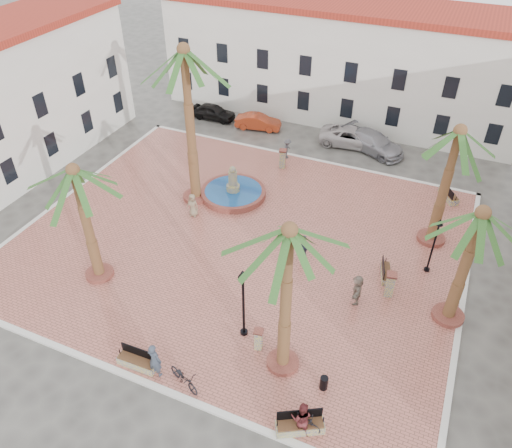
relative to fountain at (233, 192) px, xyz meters
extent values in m
plane|color=#56544F|center=(2.48, -4.08, -0.46)|extent=(120.00, 120.00, 0.00)
cube|color=#B86556|center=(2.48, -4.08, -0.39)|extent=(26.00, 22.00, 0.15)
cube|color=silver|center=(2.48, 6.92, -0.38)|extent=(26.30, 0.30, 0.16)
cube|color=silver|center=(2.48, -15.08, -0.38)|extent=(26.30, 0.30, 0.16)
cube|color=silver|center=(15.48, -4.08, -0.38)|extent=(0.30, 22.30, 0.16)
cube|color=silver|center=(-10.52, -4.08, -0.38)|extent=(0.30, 22.30, 0.16)
cube|color=white|center=(2.48, 15.92, 4.04)|extent=(30.00, 7.00, 9.00)
cube|color=#A62B1D|center=(2.48, 15.92, 8.79)|extent=(30.40, 7.40, 0.50)
cube|color=black|center=(-10.64, 12.44, 1.74)|extent=(1.00, 0.12, 1.60)
cube|color=black|center=(-6.89, 12.44, 1.74)|extent=(1.00, 0.12, 1.60)
cube|color=black|center=(-3.14, 12.44, 1.74)|extent=(1.00, 0.12, 1.60)
cube|color=black|center=(0.61, 12.44, 1.74)|extent=(1.00, 0.12, 1.60)
cube|color=black|center=(4.36, 12.44, 1.74)|extent=(1.00, 0.12, 1.60)
cube|color=black|center=(8.11, 12.44, 1.74)|extent=(1.00, 0.12, 1.60)
cube|color=black|center=(11.86, 12.44, 1.74)|extent=(1.00, 0.12, 1.60)
cube|color=black|center=(15.61, 12.44, 1.74)|extent=(1.00, 0.12, 1.60)
cube|color=black|center=(-10.64, 12.44, 4.74)|extent=(1.00, 0.12, 1.60)
cube|color=black|center=(-6.89, 12.44, 4.74)|extent=(1.00, 0.12, 1.60)
cube|color=black|center=(-3.14, 12.44, 4.74)|extent=(1.00, 0.12, 1.60)
cube|color=black|center=(0.61, 12.44, 4.74)|extent=(1.00, 0.12, 1.60)
cube|color=black|center=(4.36, 12.44, 4.74)|extent=(1.00, 0.12, 1.60)
cube|color=black|center=(8.11, 12.44, 4.74)|extent=(1.00, 0.12, 1.60)
cube|color=black|center=(11.86, 12.44, 4.74)|extent=(1.00, 0.12, 1.60)
cube|color=black|center=(15.61, 12.44, 4.74)|extent=(1.00, 0.12, 1.60)
cube|color=black|center=(-13.54, -6.08, 1.74)|extent=(0.12, 1.00, 1.60)
cube|color=black|center=(-13.54, -2.08, 1.74)|extent=(0.12, 1.00, 1.60)
cube|color=black|center=(-13.54, 1.92, 1.74)|extent=(0.12, 1.00, 1.60)
cube|color=black|center=(-13.54, 5.92, 1.74)|extent=(0.12, 1.00, 1.60)
cube|color=black|center=(-13.54, -2.08, 4.74)|extent=(0.12, 1.00, 1.60)
cube|color=black|center=(-13.54, 1.92, 4.74)|extent=(0.12, 1.00, 1.60)
cube|color=black|center=(-13.54, 5.92, 4.74)|extent=(0.12, 1.00, 1.60)
cylinder|color=brown|center=(0.00, 0.00, -0.10)|extent=(4.44, 4.44, 0.42)
cylinder|color=#194C8C|center=(0.00, 0.00, 0.09)|extent=(3.92, 3.92, 0.06)
cylinder|color=gray|center=(0.00, 0.00, 0.11)|extent=(0.95, 0.95, 0.85)
cylinder|color=gray|center=(0.00, 0.00, 0.96)|extent=(0.63, 0.63, 1.27)
sphere|color=gray|center=(0.00, 0.00, 1.75)|extent=(0.47, 0.47, 0.47)
cylinder|color=brown|center=(-2.20, -1.28, -0.18)|extent=(1.78, 1.78, 0.27)
cylinder|color=brown|center=(-2.20, -1.28, 4.88)|extent=(0.58, 0.58, 9.84)
sphere|color=brown|center=(-2.20, -1.28, 9.80)|extent=(0.78, 0.78, 0.78)
cylinder|color=brown|center=(-3.43, -10.17, -0.20)|extent=(1.55, 1.55, 0.23)
cylinder|color=brown|center=(-3.43, -10.17, 3.25)|extent=(0.50, 0.50, 6.65)
sphere|color=brown|center=(-3.43, -10.17, 6.57)|extent=(0.68, 0.68, 0.68)
cylinder|color=brown|center=(8.17, -11.66, -0.20)|extent=(1.51, 1.51, 0.23)
cylinder|color=brown|center=(8.17, -11.66, 3.78)|extent=(0.49, 0.49, 7.72)
sphere|color=brown|center=(8.17, -11.66, 7.64)|extent=(0.66, 0.66, 0.66)
cylinder|color=brown|center=(14.87, -5.58, -0.19)|extent=(1.61, 1.61, 0.24)
cylinder|color=brown|center=(14.87, -5.58, 3.12)|extent=(0.52, 0.52, 6.38)
sphere|color=brown|center=(14.87, -5.58, 6.31)|extent=(0.70, 0.70, 0.70)
cylinder|color=brown|center=(13.15, 0.52, -0.19)|extent=(1.67, 1.67, 0.25)
cylinder|color=brown|center=(13.15, 0.52, 3.50)|extent=(0.54, 0.54, 7.11)
sphere|color=brown|center=(13.15, 0.52, 7.05)|extent=(0.73, 0.73, 0.73)
cube|color=gray|center=(2.04, -14.48, -0.10)|extent=(1.91, 0.63, 0.42)
cube|color=#56351E|center=(2.04, -14.48, 0.14)|extent=(1.81, 0.58, 0.06)
cube|color=black|center=(2.04, -14.24, 0.43)|extent=(1.79, 0.10, 0.53)
cylinder|color=black|center=(1.15, -14.50, 0.27)|extent=(0.05, 0.05, 0.32)
cylinder|color=black|center=(2.94, -14.45, 0.27)|extent=(0.05, 0.05, 0.32)
cube|color=gray|center=(10.01, -14.48, -0.09)|extent=(2.05, 1.52, 0.45)
cube|color=#56351E|center=(10.01, -14.48, 0.17)|extent=(1.93, 1.42, 0.07)
cube|color=black|center=(9.89, -14.26, 0.47)|extent=(1.68, 0.98, 0.56)
cylinder|color=black|center=(9.19, -14.94, 0.30)|extent=(0.05, 0.05, 0.34)
cylinder|color=black|center=(10.84, -14.01, 0.30)|extent=(0.05, 0.05, 0.34)
cube|color=gray|center=(11.30, -3.83, -0.13)|extent=(0.91, 1.73, 0.37)
cube|color=#56351E|center=(11.30, -3.83, 0.08)|extent=(0.84, 1.63, 0.06)
cube|color=black|center=(11.10, -3.88, 0.33)|extent=(0.44, 1.52, 0.46)
cylinder|color=black|center=(11.50, -4.59, 0.19)|extent=(0.05, 0.05, 0.28)
cylinder|color=black|center=(11.10, -3.08, 0.19)|extent=(0.05, 0.05, 0.28)
cube|color=gray|center=(13.58, 5.57, -0.10)|extent=(1.52, 1.95, 0.43)
cube|color=#56351E|center=(13.58, 5.57, 0.15)|extent=(1.42, 1.83, 0.06)
cube|color=black|center=(13.38, 5.45, 0.44)|extent=(1.01, 1.57, 0.54)
cylinder|color=black|center=(14.07, 4.80, 0.28)|extent=(0.05, 0.05, 0.32)
cylinder|color=black|center=(13.10, 6.35, 0.28)|extent=(0.05, 0.05, 0.32)
cylinder|color=black|center=(5.75, -10.73, -0.23)|extent=(0.38, 0.38, 0.17)
cylinder|color=black|center=(5.75, -10.73, 1.67)|extent=(0.13, 0.13, 3.76)
cone|color=black|center=(5.75, -10.73, 3.71)|extent=(0.46, 0.46, 0.42)
sphere|color=beige|center=(5.75, -10.73, 3.55)|extent=(0.25, 0.25, 0.25)
cylinder|color=black|center=(13.35, -2.42, -0.24)|extent=(0.32, 0.32, 0.14)
cylinder|color=black|center=(13.35, -2.42, 1.40)|extent=(0.11, 0.11, 3.23)
cone|color=black|center=(13.35, -2.42, 3.15)|extent=(0.40, 0.40, 0.36)
sphere|color=beige|center=(13.35, -2.42, 3.01)|extent=(0.22, 0.22, 0.22)
cube|color=gray|center=(6.77, -11.27, 0.26)|extent=(0.41, 0.41, 1.15)
cube|color=brown|center=(6.77, -11.27, 0.89)|extent=(0.51, 0.51, 0.09)
cube|color=gray|center=(1.72, 4.85, 0.37)|extent=(0.51, 0.51, 1.36)
cube|color=brown|center=(1.72, 4.85, 1.10)|extent=(0.63, 0.63, 0.10)
cube|color=gray|center=(11.73, -5.23, 0.39)|extent=(0.51, 0.51, 1.40)
cube|color=brown|center=(11.73, -5.23, 1.14)|extent=(0.63, 0.63, 0.11)
cylinder|color=black|center=(10.30, -12.15, 0.04)|extent=(0.37, 0.37, 0.71)
imported|color=#363E4D|center=(3.09, -14.48, 0.67)|extent=(0.77, 0.56, 1.96)
imported|color=black|center=(4.55, -14.48, 0.18)|extent=(1.99, 1.31, 0.99)
imported|color=#581C1F|center=(10.04, -14.48, 0.59)|extent=(1.00, 0.85, 1.81)
imported|color=black|center=(10.06, -14.33, 0.17)|extent=(1.63, 0.56, 0.96)
imported|color=#867257|center=(-1.39, -3.11, 0.49)|extent=(0.83, 0.57, 1.61)
imported|color=#333954|center=(6.56, -4.30, 0.54)|extent=(1.08, 0.76, 1.70)
imported|color=#49494D|center=(1.54, 6.32, 0.48)|extent=(0.64, 1.06, 1.59)
imported|color=gray|center=(10.26, -6.41, 0.57)|extent=(0.86, 1.72, 1.77)
imported|color=black|center=(-6.96, 10.40, 0.20)|extent=(3.93, 1.62, 1.33)
imported|color=#B2391A|center=(-2.58, 10.22, 0.17)|extent=(4.03, 2.02, 1.27)
imported|color=#9999A1|center=(7.23, 10.28, 0.31)|extent=(5.71, 4.16, 1.54)
imported|color=beige|center=(5.53, 10.58, 0.27)|extent=(5.47, 2.91, 1.46)
camera|label=1|loc=(12.84, -25.44, 19.03)|focal=35.00mm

